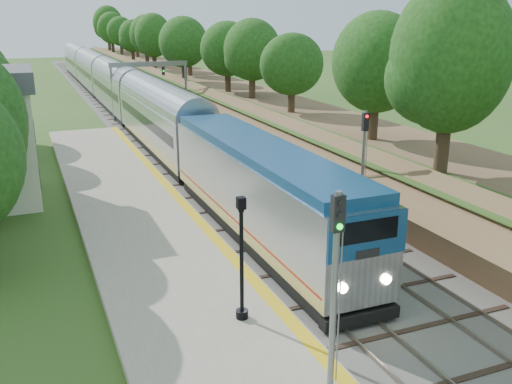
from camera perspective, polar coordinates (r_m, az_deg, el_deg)
name	(u,v)px	position (r m, az deg, el deg)	size (l,w,h in m)	color
trackbed	(138,112)	(68.63, -11.70, 7.81)	(9.50, 170.00, 0.28)	#4C4944
platform	(171,271)	(25.58, -8.48, -7.78)	(6.40, 68.00, 0.38)	gray
yellow_stripe	(232,257)	(26.23, -2.42, -6.47)	(0.55, 68.00, 0.01)	gold
embankment	(206,93)	(70.35, -5.02, 9.88)	(10.64, 170.00, 11.70)	brown
signal_gantry	(149,75)	(63.23, -10.65, 11.44)	(8.40, 0.38, 6.20)	slate
trees_behind_platform	(12,163)	(28.03, -23.20, 2.64)	(7.82, 53.32, 7.21)	#332316
train	(118,92)	(68.62, -13.59, 9.66)	(3.19, 106.05, 4.69)	black
lamppost_far	(242,266)	(20.36, -1.45, -7.40)	(0.46, 0.46, 4.63)	black
signal_platform	(335,271)	(16.16, 7.92, -7.88)	(0.36, 0.28, 6.08)	slate
signal_farside	(364,154)	(31.14, 10.70, 3.72)	(0.33, 0.26, 6.03)	slate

